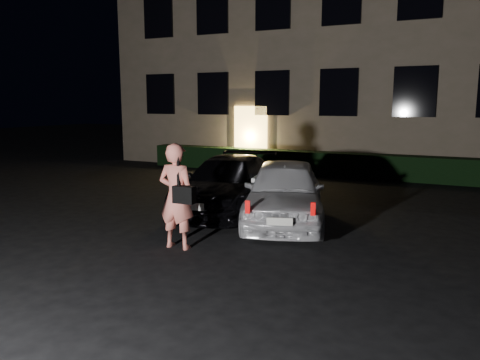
% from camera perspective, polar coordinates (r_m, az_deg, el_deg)
% --- Properties ---
extents(ground, '(80.00, 80.00, 0.00)m').
position_cam_1_polar(ground, '(7.89, -8.35, -10.10)').
color(ground, black).
rests_on(ground, ground).
extents(building, '(20.00, 8.11, 12.00)m').
position_cam_1_polar(building, '(21.82, 14.87, 17.97)').
color(building, '#6D624E').
rests_on(building, ground).
extents(hedge, '(15.00, 0.70, 0.85)m').
position_cam_1_polar(hedge, '(17.32, 11.31, 1.90)').
color(hedge, black).
rests_on(hedge, ground).
extents(sedan, '(2.52, 4.72, 1.30)m').
position_cam_1_polar(sedan, '(11.55, -1.48, -0.45)').
color(sedan, black).
rests_on(sedan, ground).
extents(hatch, '(2.82, 4.42, 1.40)m').
position_cam_1_polar(hatch, '(10.32, 5.47, -1.38)').
color(hatch, silver).
rests_on(hatch, ground).
extents(man, '(0.80, 0.48, 1.92)m').
position_cam_1_polar(man, '(8.48, -7.72, -1.95)').
color(man, '#FC8573').
rests_on(man, ground).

